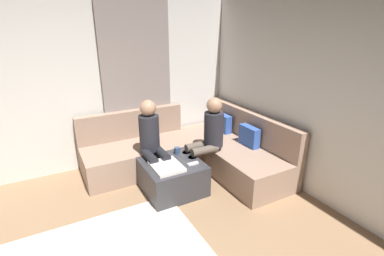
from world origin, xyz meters
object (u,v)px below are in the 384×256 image
at_px(coffee_mug, 177,151).
at_px(person_on_couch_back, 208,135).
at_px(ottoman, 172,176).
at_px(game_remote, 193,164).
at_px(sectional_couch, 192,151).
at_px(person_on_couch_side, 152,140).

relative_size(coffee_mug, person_on_couch_back, 0.08).
distance_m(ottoman, game_remote, 0.36).
bearing_deg(sectional_couch, person_on_couch_side, -78.21).
height_order(sectional_couch, game_remote, sectional_couch).
distance_m(sectional_couch, game_remote, 0.75).
distance_m(coffee_mug, person_on_couch_side, 0.39).
height_order(coffee_mug, person_on_couch_back, person_on_couch_back).
distance_m(coffee_mug, person_on_couch_back, 0.49).
height_order(sectional_couch, ottoman, sectional_couch).
xyz_separation_m(coffee_mug, game_remote, (0.40, 0.04, -0.04)).
xyz_separation_m(ottoman, coffee_mug, (-0.22, 0.18, 0.26)).
relative_size(sectional_couch, person_on_couch_side, 2.12).
distance_m(game_remote, person_on_couch_back, 0.54).
xyz_separation_m(person_on_couch_back, person_on_couch_side, (-0.22, -0.76, 0.00)).
bearing_deg(game_remote, ottoman, -129.29).
bearing_deg(ottoman, sectional_couch, 129.89).
height_order(game_remote, person_on_couch_back, person_on_couch_back).
xyz_separation_m(game_remote, person_on_couch_back, (-0.28, 0.40, 0.23)).
xyz_separation_m(sectional_couch, game_remote, (0.65, -0.34, 0.15)).
height_order(ottoman, coffee_mug, coffee_mug).
bearing_deg(ottoman, game_remote, 50.71).
bearing_deg(sectional_couch, person_on_couch_back, 8.57).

